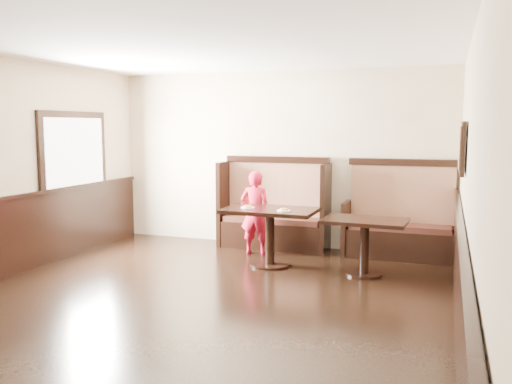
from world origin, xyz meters
The scene contains 9 objects.
ground centered at (0.00, 0.00, 0.00)m, with size 7.00×7.00×0.00m, color black.
room_shell centered at (-0.30, 0.28, 0.67)m, with size 7.00×7.00×7.00m.
booth_main centered at (0.00, 3.30, 0.53)m, with size 1.75×0.72×1.45m.
booth_neighbor centered at (1.95, 3.29, 0.48)m, with size 1.65×0.72×1.45m.
table_main centered at (0.29, 2.16, 0.62)m, with size 1.27×0.80×0.80m.
table_neighbor centered at (1.59, 2.14, 0.55)m, with size 1.09×0.74×0.74m.
child centered at (-0.13, 2.75, 0.63)m, with size 0.46×0.30×1.27m, color red.
pizza_plate_left centered at (-0.02, 2.12, 0.82)m, with size 0.19×0.19×0.03m.
pizza_plate_right centered at (0.53, 2.03, 0.82)m, with size 0.18×0.18×0.03m.
Camera 1 is at (2.57, -4.83, 1.93)m, focal length 38.00 mm.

